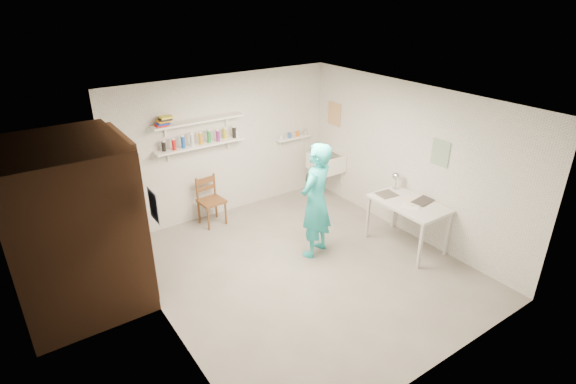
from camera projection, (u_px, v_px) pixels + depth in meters
floor at (304, 269)px, 6.42m from camera, size 4.00×4.50×0.02m
ceiling at (307, 101)px, 5.40m from camera, size 4.00×4.50×0.02m
wall_back at (226, 146)px, 7.60m from camera, size 4.00×0.02×2.40m
wall_front at (448, 275)px, 4.23m from camera, size 4.00×0.02×2.40m
wall_left at (157, 237)px, 4.87m from camera, size 0.02×4.50×2.40m
wall_right at (409, 161)px, 6.95m from camera, size 0.02×4.50×2.40m
doorway_recess at (132, 215)px, 5.75m from camera, size 0.02×0.90×2.00m
corridor_box at (72, 227)px, 5.36m from camera, size 1.40×1.50×2.10m
door_lintel at (120, 136)px, 5.32m from camera, size 0.06×1.05×0.10m
door_jamb_near at (146, 231)px, 5.39m from camera, size 0.06×0.10×2.00m
door_jamb_far at (122, 201)px, 6.14m from camera, size 0.06×0.10×2.00m
shelf_lower at (201, 145)px, 7.18m from camera, size 1.50×0.22×0.03m
shelf_upper at (199, 121)px, 7.01m from camera, size 1.50×0.22×0.03m
ledge_shelf at (294, 138)px, 8.26m from camera, size 0.70×0.14×0.03m
poster_left at (153, 206)px, 4.78m from camera, size 0.01×0.28×0.36m
poster_right_a at (334, 114)px, 8.13m from camera, size 0.01×0.34×0.42m
poster_right_b at (440, 153)px, 6.40m from camera, size 0.01×0.30×0.38m
belfast_sink at (326, 162)px, 8.29m from camera, size 0.48×0.60×0.30m
man at (316, 201)px, 6.43m from camera, size 0.74×0.62×1.74m
wall_clock at (312, 176)px, 6.51m from camera, size 0.30×0.15×0.31m
wooden_chair at (211, 201)px, 7.44m from camera, size 0.42×0.40×0.84m
work_table at (406, 224)px, 6.81m from camera, size 0.68×1.13×0.75m
desk_lamp at (397, 176)px, 6.99m from camera, size 0.14×0.14×0.14m
spray_cans at (200, 139)px, 7.14m from camera, size 1.31×0.06×0.17m
book_stack at (164, 121)px, 6.69m from camera, size 0.26×0.14×0.14m
ledge_pots at (294, 135)px, 8.23m from camera, size 0.48×0.07×0.09m
papers at (409, 202)px, 6.65m from camera, size 0.30×0.22×0.02m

